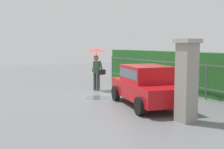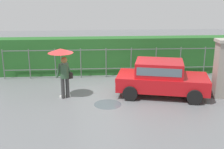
% 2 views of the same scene
% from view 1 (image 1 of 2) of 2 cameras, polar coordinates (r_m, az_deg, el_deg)
% --- Properties ---
extents(ground_plane, '(40.00, 40.00, 0.00)m').
position_cam_1_polar(ground_plane, '(12.70, 1.62, -4.14)').
color(ground_plane, slate).
extents(car, '(3.98, 2.53, 1.48)m').
position_cam_1_polar(car, '(10.53, 7.10, -1.89)').
color(car, '#B71116').
rests_on(car, ground).
extents(pedestrian, '(1.01, 1.01, 2.06)m').
position_cam_1_polar(pedestrian, '(13.84, -3.11, 3.01)').
color(pedestrian, '#333333').
rests_on(pedestrian, ground).
extents(gate_pillar, '(0.60, 0.60, 2.42)m').
position_cam_1_polar(gate_pillar, '(8.47, 14.79, -1.03)').
color(gate_pillar, gray).
rests_on(gate_pillar, ground).
extents(fence_section, '(11.43, 0.05, 1.50)m').
position_cam_1_polar(fence_section, '(13.44, 12.39, -0.15)').
color(fence_section, '#59605B').
rests_on(fence_section, ground).
extents(hedge_row, '(12.38, 0.90, 1.90)m').
position_cam_1_polar(hedge_row, '(13.95, 14.70, 0.53)').
color(hedge_row, '#235B23').
rests_on(hedge_row, ground).
extents(puddle_near, '(1.06, 1.06, 0.00)m').
position_cam_1_polar(puddle_near, '(12.08, -2.89, -4.67)').
color(puddle_near, '#4C545B').
rests_on(puddle_near, ground).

